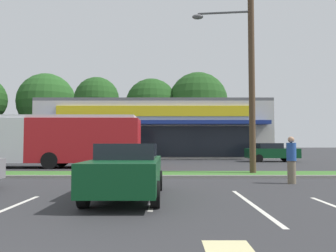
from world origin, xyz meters
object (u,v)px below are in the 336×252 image
car_4 (52,152)px  pedestrian_near_bench (291,160)px  utility_pole (248,54)px  car_2 (271,152)px  car_0 (127,169)px  city_bus (41,139)px

car_4 → pedestrian_near_bench: 20.84m
utility_pole → car_2: 13.77m
pedestrian_near_bench → car_2: bearing=-26.8°
utility_pole → car_0: bearing=-127.3°
city_bus → pedestrian_near_bench: bearing=145.9°
car_0 → utility_pole: bearing=142.7°
city_bus → car_2: bearing=-157.9°
car_0 → pedestrian_near_bench: 6.69m
utility_pole → car_2: size_ratio=2.62×
city_bus → car_4: bearing=-76.9°
utility_pole → car_2: bearing=68.5°
car_4 → car_2: bearing=0.3°
car_2 → pedestrian_near_bench: pedestrian_near_bench is taller
city_bus → car_0: (6.81, -11.69, -0.98)m
city_bus → car_0: 13.56m
car_0 → car_4: size_ratio=1.04×
car_2 → car_4: 18.20m
pedestrian_near_bench → car_4: bearing=30.8°
utility_pole → car_4: bearing=138.9°
city_bus → utility_pole: bearing=156.7°
car_2 → pedestrian_near_bench: 15.79m
car_2 → pedestrian_near_bench: bearing=-104.4°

